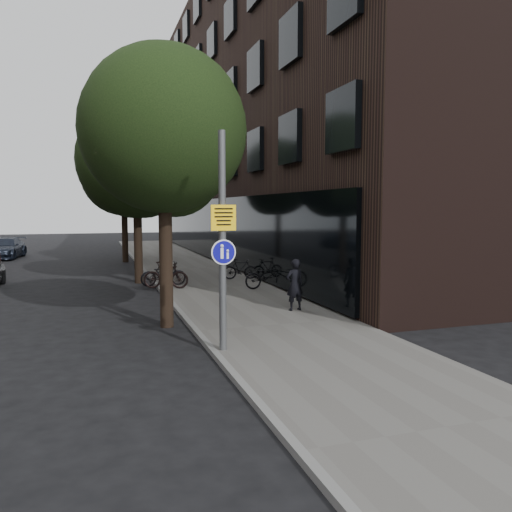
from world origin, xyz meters
name	(u,v)px	position (x,y,z in m)	size (l,w,h in m)	color
ground	(326,367)	(0.00, 0.00, 0.00)	(120.00, 120.00, 0.00)	black
sidewalk	(219,289)	(0.25, 10.00, 0.06)	(4.50, 60.00, 0.12)	#5F5C58
curb_edge	(162,292)	(-2.00, 10.00, 0.07)	(0.15, 60.00, 0.13)	slate
building_right_dark_brick	(296,121)	(8.50, 22.00, 9.00)	(12.00, 40.00, 18.00)	black
street_tree_near	(166,138)	(-2.53, 4.64, 5.11)	(4.40, 4.40, 7.50)	black
street_tree_mid	(138,164)	(-2.53, 13.14, 5.11)	(5.00, 5.00, 7.80)	black
street_tree_far	(125,177)	(-2.53, 22.14, 5.11)	(5.00, 5.00, 7.80)	black
signpost	(222,241)	(-1.80, 1.46, 2.53)	(0.55, 0.16, 4.77)	#595B5E
pedestrian	(295,285)	(1.36, 4.93, 0.91)	(0.58, 0.38, 1.58)	black
parked_bike_facade_near	(268,276)	(2.00, 9.14, 0.62)	(0.66, 1.90, 1.00)	black
parked_bike_facade_far	(240,269)	(1.70, 11.99, 0.57)	(0.42, 1.50, 0.90)	black
parked_bike_curb_near	(163,274)	(-1.80, 11.09, 0.60)	(0.64, 1.83, 0.96)	black
parked_bike_curb_far	(166,275)	(-1.80, 10.36, 0.65)	(0.49, 1.75, 1.05)	black
parked_car_far	(5,248)	(-9.87, 26.74, 0.67)	(1.87, 4.59, 1.33)	#19202E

